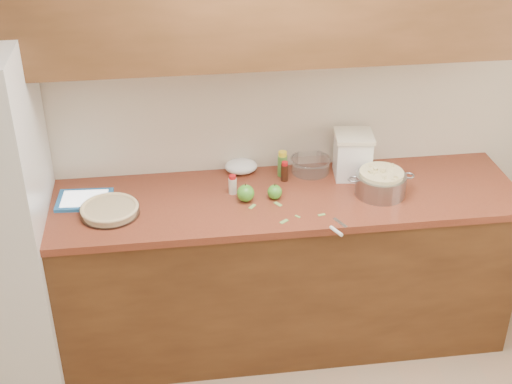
{
  "coord_description": "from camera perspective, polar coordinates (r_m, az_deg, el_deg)",
  "views": [
    {
      "loc": [
        -0.47,
        -1.63,
        2.77
      ],
      "look_at": [
        -0.06,
        1.43,
        0.98
      ],
      "focal_mm": 50.0,
      "sensor_mm": 36.0,
      "label": 1
    }
  ],
  "objects": [
    {
      "name": "room_shell",
      "position": [
        2.25,
        6.43,
        -11.0
      ],
      "size": [
        3.6,
        3.6,
        3.6
      ],
      "color": "#A18568",
      "rests_on": "ground"
    },
    {
      "name": "counter_run",
      "position": [
        3.9,
        0.74,
        -6.17
      ],
      "size": [
        2.64,
        0.68,
        0.92
      ],
      "color": "brown",
      "rests_on": "ground"
    },
    {
      "name": "pie",
      "position": [
        3.56,
        -11.62,
        -1.42
      ],
      "size": [
        0.29,
        0.29,
        0.05
      ],
      "rotation": [
        0.0,
        0.0,
        -0.12
      ],
      "color": "silver",
      "rests_on": "counter_run"
    },
    {
      "name": "colander",
      "position": [
        3.7,
        9.94,
        0.7
      ],
      "size": [
        0.35,
        0.26,
        0.13
      ],
      "rotation": [
        0.0,
        0.0,
        0.44
      ],
      "color": "gray",
      "rests_on": "counter_run"
    },
    {
      "name": "flour_canister",
      "position": [
        3.82,
        7.74,
        2.98
      ],
      "size": [
        0.22,
        0.22,
        0.25
      ],
      "rotation": [
        0.0,
        0.0,
        -0.11
      ],
      "color": "white",
      "rests_on": "counter_run"
    },
    {
      "name": "tablet",
      "position": [
        3.71,
        -13.56,
        -0.61
      ],
      "size": [
        0.29,
        0.22,
        0.02
      ],
      "rotation": [
        0.0,
        0.0,
        -0.06
      ],
      "color": "#2265A5",
      "rests_on": "counter_run"
    },
    {
      "name": "paring_knife",
      "position": [
        3.39,
        6.48,
        -3.02
      ],
      "size": [
        0.09,
        0.17,
        0.02
      ],
      "rotation": [
        0.0,
        0.0,
        0.44
      ],
      "color": "gray",
      "rests_on": "counter_run"
    },
    {
      "name": "lemon_bottle",
      "position": [
        3.82,
        2.13,
        2.25
      ],
      "size": [
        0.05,
        0.05,
        0.14
      ],
      "rotation": [
        0.0,
        0.0,
        0.04
      ],
      "color": "#4C8C38",
      "rests_on": "counter_run"
    },
    {
      "name": "cinnamon_shaker",
      "position": [
        3.66,
        -1.88,
        0.59
      ],
      "size": [
        0.04,
        0.04,
        0.1
      ],
      "rotation": [
        0.0,
        0.0,
        -0.01
      ],
      "color": "beige",
      "rests_on": "counter_run"
    },
    {
      "name": "vanilla_bottle",
      "position": [
        3.78,
        2.3,
        1.65
      ],
      "size": [
        0.04,
        0.04,
        0.11
      ],
      "rotation": [
        0.0,
        0.0,
        -0.38
      ],
      "color": "black",
      "rests_on": "counter_run"
    },
    {
      "name": "mixing_bowl",
      "position": [
        3.88,
        4.38,
        2.24
      ],
      "size": [
        0.22,
        0.22,
        0.08
      ],
      "rotation": [
        0.0,
        0.0,
        0.23
      ],
      "color": "silver",
      "rests_on": "counter_run"
    },
    {
      "name": "paper_towel",
      "position": [
        3.86,
        -1.2,
        2.07
      ],
      "size": [
        0.21,
        0.19,
        0.07
      ],
      "primitive_type": "ellipsoid",
      "rotation": [
        0.0,
        0.0,
        0.27
      ],
      "color": "white",
      "rests_on": "counter_run"
    },
    {
      "name": "apple_left",
      "position": [
        3.59,
        -0.84,
        -0.1
      ],
      "size": [
        0.09,
        0.09,
        0.1
      ],
      "color": "#439228",
      "rests_on": "counter_run"
    },
    {
      "name": "apple_center",
      "position": [
        3.62,
        1.51,
        0.0
      ],
      "size": [
        0.08,
        0.08,
        0.09
      ],
      "color": "#439228",
      "rests_on": "counter_run"
    },
    {
      "name": "peel_a",
      "position": [
        3.58,
        1.77,
        -0.97
      ],
      "size": [
        0.04,
        0.05,
        0.0
      ],
      "primitive_type": "cube",
      "rotation": [
        0.0,
        0.0,
        2.15
      ],
      "color": "#81B055",
      "rests_on": "counter_run"
    },
    {
      "name": "peel_b",
      "position": [
        3.45,
        2.26,
        -2.37
      ],
      "size": [
        0.05,
        0.04,
        0.0
      ],
      "primitive_type": "cube",
      "rotation": [
        0.0,
        0.0,
        -2.52
      ],
      "color": "#81B055",
      "rests_on": "counter_run"
    },
    {
      "name": "peel_c",
      "position": [
        3.49,
        3.35,
        -1.97
      ],
      "size": [
        0.03,
        0.03,
        0.0
      ],
      "primitive_type": "cube",
      "rotation": [
        0.0,
        0.0,
        2.26
      ],
      "color": "#81B055",
      "rests_on": "counter_run"
    },
    {
      "name": "peel_d",
      "position": [
        3.51,
        5.27,
        -1.83
      ],
      "size": [
        0.04,
        0.02,
        0.0
      ],
      "primitive_type": "cube",
      "rotation": [
        0.0,
        0.0,
        0.21
      ],
      "color": "#81B055",
      "rests_on": "counter_run"
    },
    {
      "name": "peel_e",
      "position": [
        3.56,
        -0.29,
        -1.17
      ],
      "size": [
        0.04,
        0.05,
        0.0
      ],
      "primitive_type": "cube",
      "rotation": [
        0.0,
        0.0,
        -2.27
      ],
      "color": "#81B055",
      "rests_on": "counter_run"
    }
  ]
}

